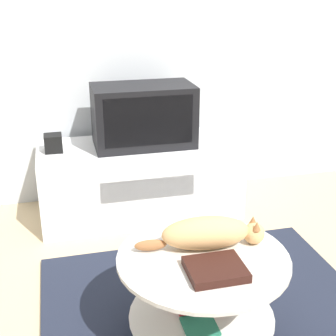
{
  "coord_description": "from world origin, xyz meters",
  "views": [
    {
      "loc": [
        -0.65,
        -1.68,
        1.54
      ],
      "look_at": [
        -0.07,
        0.65,
        0.58
      ],
      "focal_mm": 50.0,
      "sensor_mm": 36.0,
      "label": 1
    }
  ],
  "objects_px": {
    "tv": "(143,116)",
    "dvd_box": "(216,269)",
    "speaker": "(53,143)",
    "cat": "(209,233)"
  },
  "relations": [
    {
      "from": "tv",
      "to": "speaker",
      "type": "xyz_separation_m",
      "value": [
        -0.6,
        0.01,
        -0.15
      ]
    },
    {
      "from": "dvd_box",
      "to": "cat",
      "type": "bearing_deg",
      "value": 79.4
    },
    {
      "from": "tv",
      "to": "cat",
      "type": "height_order",
      "value": "tv"
    },
    {
      "from": "tv",
      "to": "dvd_box",
      "type": "relative_size",
      "value": 2.86
    },
    {
      "from": "speaker",
      "to": "dvd_box",
      "type": "distance_m",
      "value": 1.6
    },
    {
      "from": "cat",
      "to": "dvd_box",
      "type": "bearing_deg",
      "value": -95.43
    },
    {
      "from": "tv",
      "to": "cat",
      "type": "relative_size",
      "value": 1.14
    },
    {
      "from": "speaker",
      "to": "dvd_box",
      "type": "xyz_separation_m",
      "value": [
        0.6,
        -1.48,
        -0.1
      ]
    },
    {
      "from": "dvd_box",
      "to": "tv",
      "type": "bearing_deg",
      "value": 90.02
    },
    {
      "from": "tv",
      "to": "cat",
      "type": "distance_m",
      "value": 1.29
    }
  ]
}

